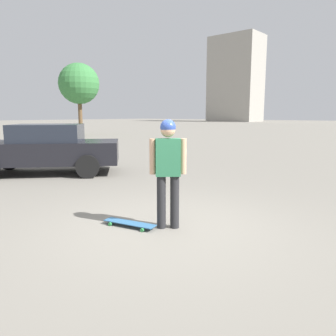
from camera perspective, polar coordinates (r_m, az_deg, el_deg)
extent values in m
plane|color=gray|center=(5.57, 0.00, -10.33)|extent=(220.00, 220.00, 0.00)
cylinder|color=#262628|center=(5.43, -1.17, -5.96)|extent=(0.15, 0.15, 0.88)
cylinder|color=#262628|center=(5.44, 1.16, -5.93)|extent=(0.15, 0.15, 0.88)
cube|color=#2D724C|center=(5.29, 0.00, 1.87)|extent=(0.42, 0.43, 0.61)
cylinder|color=tan|center=(5.28, -2.71, 2.01)|extent=(0.10, 0.10, 0.58)
cylinder|color=tan|center=(5.30, 2.70, 2.05)|extent=(0.10, 0.10, 0.58)
sphere|color=tan|center=(5.25, 0.00, 6.67)|extent=(0.24, 0.24, 0.24)
sphere|color=#2D4799|center=(5.25, 0.00, 7.12)|extent=(0.25, 0.25, 0.25)
cube|color=#336693|center=(5.63, -6.69, -9.46)|extent=(0.42, 0.97, 0.01)
cylinder|color=green|center=(5.72, -10.08, -9.60)|extent=(0.04, 0.07, 0.06)
cylinder|color=green|center=(5.91, -8.63, -8.96)|extent=(0.04, 0.07, 0.06)
cylinder|color=green|center=(5.38, -4.54, -10.74)|extent=(0.04, 0.07, 0.06)
cylinder|color=green|center=(5.57, -3.20, -9.99)|extent=(0.04, 0.07, 0.06)
cube|color=black|center=(11.11, -20.62, 2.60)|extent=(4.66, 4.47, 0.69)
cube|color=#1E232D|center=(11.03, -20.22, 5.78)|extent=(2.67, 2.64, 0.54)
cylinder|color=black|center=(12.44, -25.90, 1.33)|extent=(0.65, 0.62, 0.70)
cylinder|color=black|center=(9.98, -13.81, 0.25)|extent=(0.65, 0.62, 0.70)
cylinder|color=black|center=(11.84, -12.80, 1.68)|extent=(0.65, 0.62, 0.70)
cube|color=#9E998E|center=(95.23, 11.68, 14.85)|extent=(8.71, 13.43, 22.90)
cylinder|color=brown|center=(32.34, -15.01, 8.67)|extent=(0.37, 0.37, 3.41)
sphere|color=#387A3D|center=(32.47, -15.24, 14.00)|extent=(3.75, 3.75, 3.75)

